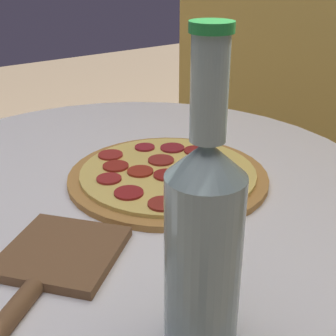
{
  "coord_description": "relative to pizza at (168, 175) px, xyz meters",
  "views": [
    {
      "loc": [
        0.59,
        -0.34,
        1.02
      ],
      "look_at": [
        0.05,
        0.05,
        0.7
      ],
      "focal_mm": 50.0,
      "sensor_mm": 36.0,
      "label": 1
    }
  ],
  "objects": [
    {
      "name": "pizza",
      "position": [
        0.0,
        0.0,
        0.0
      ],
      "size": [
        0.32,
        0.32,
        0.02
      ],
      "color": "#B77F3D",
      "rests_on": "table"
    },
    {
      "name": "beer_bottle",
      "position": [
        0.29,
        -0.17,
        0.1
      ],
      "size": [
        0.07,
        0.07,
        0.29
      ],
      "color": "gray",
      "rests_on": "table"
    },
    {
      "name": "pizza_paddle",
      "position": [
        0.11,
        -0.24,
        -0.0
      ],
      "size": [
        0.21,
        0.24,
        0.02
      ],
      "rotation": [
        0.0,
        0.0,
        -0.89
      ],
      "color": "brown",
      "rests_on": "table"
    },
    {
      "name": "table",
      "position": [
        -0.04,
        -0.05,
        -0.18
      ],
      "size": [
        0.84,
        0.84,
        0.68
      ],
      "color": "white",
      "rests_on": "ground_plane"
    }
  ]
}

